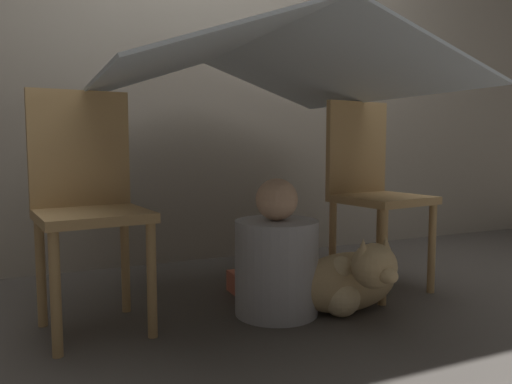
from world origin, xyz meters
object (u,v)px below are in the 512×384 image
chair_left (88,197)px  chair_right (371,185)px  dog (352,279)px  person_front (276,260)px

chair_left → chair_right: (1.33, -0.00, 0.00)m
dog → chair_right: bearing=44.0°
dog → person_front: bearing=152.9°
chair_left → person_front: (0.73, -0.17, -0.28)m
chair_right → person_front: size_ratio=1.61×
chair_left → person_front: 0.80m
chair_right → person_front: bearing=-173.2°
person_front → dog: size_ratio=1.16×
chair_right → chair_left: bearing=171.1°
person_front → dog: (0.28, -0.14, -0.07)m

